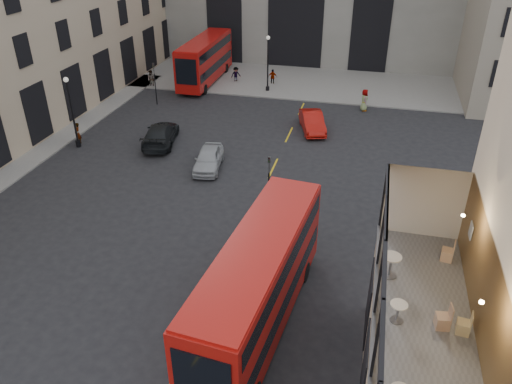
% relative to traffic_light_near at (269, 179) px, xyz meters
% --- Properties ---
extents(ground, '(140.00, 140.00, 0.00)m').
position_rel_traffic_light_near_xyz_m(ground, '(1.00, -12.00, -2.42)').
color(ground, black).
rests_on(ground, ground).
extents(host_frontage, '(3.00, 11.00, 4.50)m').
position_rel_traffic_light_near_xyz_m(host_frontage, '(7.50, -12.00, -0.17)').
color(host_frontage, '#BCA98D').
rests_on(host_frontage, ground).
extents(cafe_floor, '(3.00, 10.00, 0.10)m').
position_rel_traffic_light_near_xyz_m(cafe_floor, '(7.50, -12.00, 2.12)').
color(cafe_floor, slate).
rests_on(cafe_floor, host_frontage).
extents(pavement_far, '(40.00, 12.00, 0.12)m').
position_rel_traffic_light_near_xyz_m(pavement_far, '(-5.00, 26.00, -2.36)').
color(pavement_far, slate).
rests_on(pavement_far, ground).
extents(traffic_light_near, '(0.16, 0.20, 3.80)m').
position_rel_traffic_light_near_xyz_m(traffic_light_near, '(0.00, 0.00, 0.00)').
color(traffic_light_near, black).
rests_on(traffic_light_near, ground).
extents(traffic_light_far, '(0.16, 0.20, 3.80)m').
position_rel_traffic_light_near_xyz_m(traffic_light_far, '(-14.00, 16.00, 0.00)').
color(traffic_light_far, black).
rests_on(traffic_light_far, ground).
extents(street_lamp_a, '(0.36, 0.36, 5.33)m').
position_rel_traffic_light_near_xyz_m(street_lamp_a, '(-16.00, 6.00, -0.03)').
color(street_lamp_a, black).
rests_on(street_lamp_a, ground).
extents(street_lamp_b, '(0.36, 0.36, 5.33)m').
position_rel_traffic_light_near_xyz_m(street_lamp_b, '(-5.00, 22.00, -0.03)').
color(street_lamp_b, black).
rests_on(street_lamp_b, ground).
extents(bus_near, '(3.53, 11.11, 4.36)m').
position_rel_traffic_light_near_xyz_m(bus_near, '(1.50, -8.66, 0.02)').
color(bus_near, '#A1100B').
rests_on(bus_near, ground).
extents(bus_far, '(2.58, 10.88, 4.33)m').
position_rel_traffic_light_near_xyz_m(bus_far, '(-11.85, 23.55, 0.01)').
color(bus_far, '#A40E0B').
rests_on(bus_far, ground).
extents(car_a, '(2.31, 4.43, 1.44)m').
position_rel_traffic_light_near_xyz_m(car_a, '(-5.33, 4.98, -1.70)').
color(car_a, '#A4A8AC').
rests_on(car_a, ground).
extents(car_b, '(2.90, 4.82, 1.50)m').
position_rel_traffic_light_near_xyz_m(car_b, '(0.63, 13.28, -1.67)').
color(car_b, '#AB110A').
rests_on(car_b, ground).
extents(car_c, '(3.21, 5.63, 1.54)m').
position_rel_traffic_light_near_xyz_m(car_c, '(-10.17, 8.01, -1.66)').
color(car_c, black).
rests_on(car_c, ground).
extents(bicycle, '(1.89, 1.07, 0.94)m').
position_rel_traffic_light_near_xyz_m(bicycle, '(0.37, 2.56, -1.95)').
color(bicycle, gray).
rests_on(bicycle, ground).
extents(cyclist, '(0.63, 0.77, 1.81)m').
position_rel_traffic_light_near_xyz_m(cyclist, '(0.29, -2.83, -1.52)').
color(cyclist, '#F0FF1A').
rests_on(cyclist, ground).
extents(pedestrian_a, '(0.94, 0.79, 1.70)m').
position_rel_traffic_light_near_xyz_m(pedestrian_a, '(-16.50, 20.48, -1.57)').
color(pedestrian_a, gray).
rests_on(pedestrian_a, ground).
extents(pedestrian_b, '(1.19, 1.08, 1.60)m').
position_rel_traffic_light_near_xyz_m(pedestrian_b, '(-8.79, 24.05, -1.63)').
color(pedestrian_b, gray).
rests_on(pedestrian_b, ground).
extents(pedestrian_c, '(0.93, 0.44, 1.55)m').
position_rel_traffic_light_near_xyz_m(pedestrian_c, '(-4.98, 24.27, -1.65)').
color(pedestrian_c, gray).
rests_on(pedestrian_c, ground).
extents(pedestrian_d, '(0.83, 1.07, 1.92)m').
position_rel_traffic_light_near_xyz_m(pedestrian_d, '(4.40, 18.91, -1.46)').
color(pedestrian_d, gray).
rests_on(pedestrian_d, ground).
extents(pedestrian_e, '(0.54, 0.70, 1.70)m').
position_rel_traffic_light_near_xyz_m(pedestrian_e, '(-16.19, 6.43, -1.57)').
color(pedestrian_e, gray).
rests_on(pedestrian_e, ground).
extents(cafe_table_mid, '(0.54, 0.54, 0.67)m').
position_rel_traffic_light_near_xyz_m(cafe_table_mid, '(6.68, -12.02, 2.62)').
color(cafe_table_mid, white).
rests_on(cafe_table_mid, cafe_floor).
extents(cafe_table_far, '(0.67, 0.67, 0.84)m').
position_rel_traffic_light_near_xyz_m(cafe_table_far, '(6.43, -9.85, 2.73)').
color(cafe_table_far, beige).
rests_on(cafe_table_far, cafe_floor).
extents(cafe_chair_b, '(0.46, 0.46, 0.84)m').
position_rel_traffic_light_near_xyz_m(cafe_chair_b, '(8.03, -11.96, 2.43)').
color(cafe_chair_b, tan).
rests_on(cafe_chair_b, cafe_floor).
extents(cafe_chair_c, '(0.43, 0.43, 0.78)m').
position_rel_traffic_light_near_xyz_m(cafe_chair_c, '(8.61, -12.06, 2.41)').
color(cafe_chair_c, tan).
rests_on(cafe_chair_c, cafe_floor).
extents(cafe_chair_d, '(0.47, 0.47, 0.82)m').
position_rel_traffic_light_near_xyz_m(cafe_chair_d, '(8.44, -8.44, 2.42)').
color(cafe_chair_d, tan).
rests_on(cafe_chair_d, cafe_floor).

